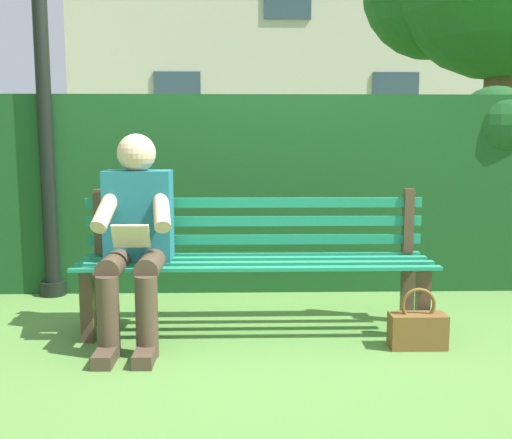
% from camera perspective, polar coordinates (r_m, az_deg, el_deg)
% --- Properties ---
extents(ground, '(60.00, 60.00, 0.00)m').
position_cam_1_polar(ground, '(3.57, -0.04, -10.70)').
color(ground, '#517F38').
extents(park_bench, '(2.05, 0.47, 0.83)m').
position_cam_1_polar(park_bench, '(3.52, -0.07, -3.59)').
color(park_bench, '#4C3828').
rests_on(park_bench, ground).
extents(person_seated, '(0.44, 0.73, 1.16)m').
position_cam_1_polar(person_seated, '(3.38, -11.56, -1.22)').
color(person_seated, '#1E6672').
rests_on(person_seated, ground).
extents(hedge_backdrop, '(5.47, 0.73, 1.53)m').
position_cam_1_polar(hedge_backdrop, '(4.61, 2.46, 3.12)').
color(hedge_backdrop, '#19471E').
rests_on(hedge_backdrop, ground).
extents(building_facade, '(8.47, 2.96, 6.41)m').
position_cam_1_polar(building_facade, '(13.28, 2.53, 16.87)').
color(building_facade, beige).
rests_on(building_facade, ground).
extents(handbag, '(0.31, 0.13, 0.34)m').
position_cam_1_polar(handbag, '(3.38, 15.35, -10.13)').
color(handbag, brown).
rests_on(handbag, ground).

